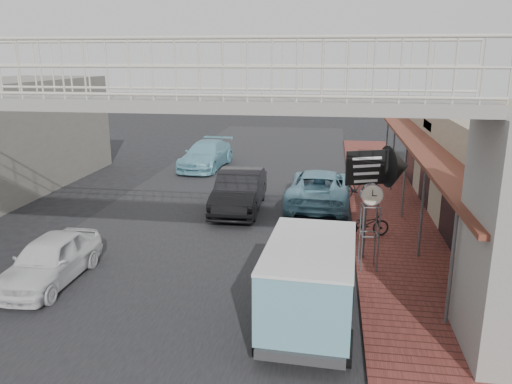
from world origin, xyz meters
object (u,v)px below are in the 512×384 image
(angkot_far, at_px, (206,155))
(motorcycle_near, at_px, (365,224))
(street_clock, at_px, (371,199))
(angkot_van, at_px, (311,273))
(white_hatchback, at_px, (50,260))
(arrow_sign, at_px, (394,168))
(angkot_curb, at_px, (320,187))
(motorcycle_far, at_px, (357,188))
(dark_sedan, at_px, (239,191))

(angkot_far, height_order, motorcycle_near, angkot_far)
(motorcycle_near, height_order, street_clock, street_clock)
(angkot_far, xyz_separation_m, motorcycle_near, (8.15, -10.17, -0.21))
(angkot_van, bearing_deg, motorcycle_near, 77.91)
(white_hatchback, height_order, arrow_sign, arrow_sign)
(angkot_van, xyz_separation_m, street_clock, (1.50, 3.29, 0.87))
(angkot_curb, distance_m, street_clock, 6.96)
(angkot_curb, distance_m, angkot_van, 9.92)
(angkot_far, xyz_separation_m, motorcycle_far, (8.06, -5.38, -0.17))
(dark_sedan, bearing_deg, angkot_van, -71.00)
(angkot_far, distance_m, angkot_van, 17.49)
(white_hatchback, bearing_deg, motorcycle_near, 28.60)
(angkot_van, distance_m, arrow_sign, 5.15)
(white_hatchback, xyz_separation_m, angkot_van, (7.16, -1.27, 0.68))
(angkot_van, bearing_deg, angkot_far, 114.68)
(motorcycle_far, height_order, street_clock, street_clock)
(angkot_van, relative_size, street_clock, 1.72)
(angkot_far, relative_size, motorcycle_far, 3.25)
(angkot_curb, bearing_deg, dark_sedan, 23.35)
(dark_sedan, bearing_deg, white_hatchback, -119.45)
(motorcycle_near, distance_m, street_clock, 3.21)
(white_hatchback, height_order, angkot_curb, angkot_curb)
(angkot_van, bearing_deg, arrow_sign, 66.04)
(white_hatchback, distance_m, arrow_sign, 10.11)
(white_hatchback, distance_m, angkot_far, 14.95)
(street_clock, bearing_deg, angkot_van, -121.21)
(arrow_sign, bearing_deg, motorcycle_near, 89.67)
(dark_sedan, relative_size, angkot_curb, 0.90)
(angkot_far, distance_m, street_clock, 15.30)
(white_hatchback, relative_size, arrow_sign, 1.12)
(angkot_curb, distance_m, angkot_far, 9.04)
(white_hatchback, bearing_deg, angkot_curb, 50.69)
(arrow_sign, bearing_deg, dark_sedan, 121.14)
(white_hatchback, distance_m, dark_sedan, 8.36)
(angkot_van, relative_size, motorcycle_far, 2.79)
(angkot_far, relative_size, arrow_sign, 1.48)
(angkot_van, xyz_separation_m, arrow_sign, (2.20, 4.40, 1.54))
(arrow_sign, bearing_deg, angkot_far, 105.69)
(angkot_van, distance_m, street_clock, 3.72)
(motorcycle_far, bearing_deg, angkot_curb, 101.95)
(white_hatchback, relative_size, motorcycle_far, 2.45)
(angkot_curb, height_order, motorcycle_far, angkot_curb)
(white_hatchback, bearing_deg, dark_sedan, 62.15)
(white_hatchback, xyz_separation_m, street_clock, (8.66, 2.02, 1.54))
(angkot_van, height_order, arrow_sign, arrow_sign)
(white_hatchback, distance_m, angkot_van, 7.30)
(white_hatchback, height_order, angkot_far, angkot_far)
(street_clock, xyz_separation_m, arrow_sign, (0.70, 1.11, 0.67))
(motorcycle_near, bearing_deg, angkot_far, 23.43)
(angkot_far, distance_m, arrow_sign, 14.86)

